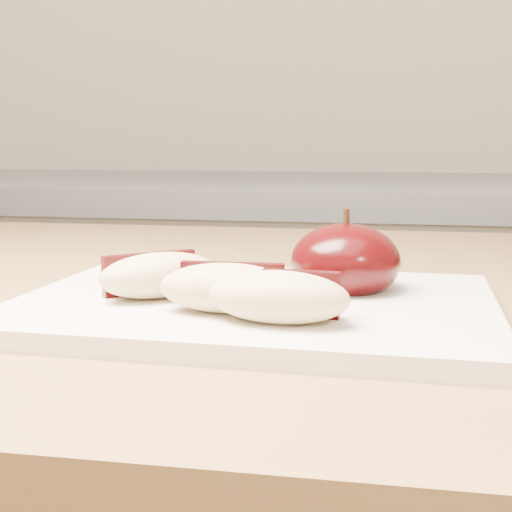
# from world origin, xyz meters

# --- Properties ---
(back_cabinet) EXTENTS (2.40, 0.62, 0.94)m
(back_cabinet) POSITION_xyz_m (0.00, 1.20, 0.47)
(back_cabinet) COLOR silver
(back_cabinet) RESTS_ON ground
(cutting_board) EXTENTS (0.29, 0.22, 0.01)m
(cutting_board) POSITION_xyz_m (0.09, 0.38, 0.91)
(cutting_board) COLOR silver
(cutting_board) RESTS_ON island_counter
(apple_half) EXTENTS (0.07, 0.07, 0.06)m
(apple_half) POSITION_xyz_m (0.14, 0.42, 0.93)
(apple_half) COLOR black
(apple_half) RESTS_ON cutting_board
(apple_wedge_a) EXTENTS (0.08, 0.08, 0.03)m
(apple_wedge_a) POSITION_xyz_m (0.03, 0.37, 0.92)
(apple_wedge_a) COLOR #DCBD8B
(apple_wedge_a) RESTS_ON cutting_board
(apple_wedge_b) EXTENTS (0.08, 0.04, 0.03)m
(apple_wedge_b) POSITION_xyz_m (0.08, 0.35, 0.92)
(apple_wedge_b) COLOR #DCBD8B
(apple_wedge_b) RESTS_ON cutting_board
(apple_wedge_c) EXTENTS (0.08, 0.04, 0.03)m
(apple_wedge_c) POSITION_xyz_m (0.11, 0.33, 0.92)
(apple_wedge_c) COLOR #DCBD8B
(apple_wedge_c) RESTS_ON cutting_board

